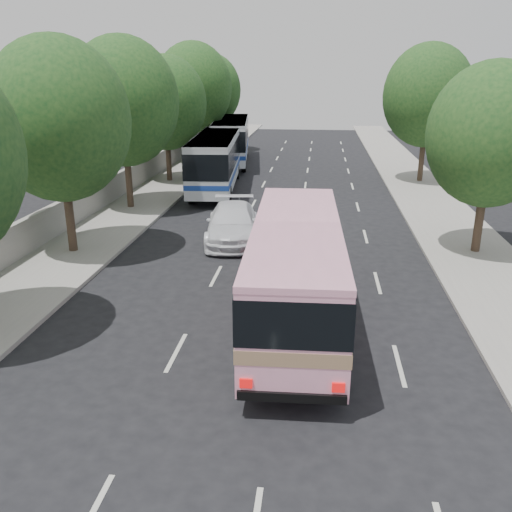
# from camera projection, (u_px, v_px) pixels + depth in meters

# --- Properties ---
(ground) EXTENTS (120.00, 120.00, 0.00)m
(ground) POSITION_uv_depth(u_px,v_px,m) (252.00, 324.00, 16.79)
(ground) COLOR black
(ground) RESTS_ON ground
(sidewalk_left) EXTENTS (4.00, 90.00, 0.15)m
(sidewalk_left) POSITION_uv_depth(u_px,v_px,m) (163.00, 187.00, 36.50)
(sidewalk_left) COLOR #9E998E
(sidewalk_left) RESTS_ON ground
(sidewalk_right) EXTENTS (4.00, 90.00, 0.12)m
(sidewalk_right) POSITION_uv_depth(u_px,v_px,m) (422.00, 193.00, 34.65)
(sidewalk_right) COLOR #9E998E
(sidewalk_right) RESTS_ON ground
(low_wall) EXTENTS (0.30, 90.00, 1.50)m
(low_wall) POSITION_uv_depth(u_px,v_px,m) (137.00, 174.00, 36.43)
(low_wall) COLOR #9E998E
(low_wall) RESTS_ON sidewalk_left
(tree_left_b) EXTENTS (5.70, 5.70, 8.88)m
(tree_left_b) POSITION_uv_depth(u_px,v_px,m) (59.00, 115.00, 21.42)
(tree_left_b) COLOR #38281E
(tree_left_b) RESTS_ON ground
(tree_left_c) EXTENTS (6.00, 6.00, 9.35)m
(tree_left_c) POSITION_uv_depth(u_px,v_px,m) (124.00, 97.00, 28.86)
(tree_left_c) COLOR #38281E
(tree_left_c) RESTS_ON ground
(tree_left_d) EXTENTS (5.52, 5.52, 8.60)m
(tree_left_d) POSITION_uv_depth(u_px,v_px,m) (166.00, 100.00, 36.53)
(tree_left_d) COLOR #38281E
(tree_left_d) RESTS_ON ground
(tree_left_e) EXTENTS (6.30, 6.30, 9.82)m
(tree_left_e) POSITION_uv_depth(u_px,v_px,m) (194.00, 85.00, 43.78)
(tree_left_e) COLOR #38281E
(tree_left_e) RESTS_ON ground
(tree_left_f) EXTENTS (5.88, 5.88, 9.16)m
(tree_left_f) POSITION_uv_depth(u_px,v_px,m) (211.00, 87.00, 51.46)
(tree_left_f) COLOR #38281E
(tree_left_f) RESTS_ON ground
(tree_right_near) EXTENTS (5.10, 5.10, 7.95)m
(tree_right_near) POSITION_uv_depth(u_px,v_px,m) (494.00, 130.00, 21.62)
(tree_right_near) COLOR #38281E
(tree_right_near) RESTS_ON ground
(tree_right_far) EXTENTS (6.00, 6.00, 9.35)m
(tree_right_far) POSITION_uv_depth(u_px,v_px,m) (429.00, 92.00, 36.33)
(tree_right_far) COLOR #38281E
(tree_right_far) RESTS_ON ground
(pink_bus) EXTENTS (2.89, 10.17, 3.22)m
(pink_bus) POSITION_uv_depth(u_px,v_px,m) (296.00, 263.00, 16.21)
(pink_bus) COLOR #FFA4C2
(pink_bus) RESTS_ON ground
(pink_taxi) EXTENTS (1.91, 4.09, 1.36)m
(pink_taxi) POSITION_uv_depth(u_px,v_px,m) (294.00, 248.00, 21.81)
(pink_taxi) COLOR #D01244
(pink_taxi) RESTS_ON ground
(white_pickup) EXTENTS (2.89, 5.81, 1.62)m
(white_pickup) POSITION_uv_depth(u_px,v_px,m) (232.00, 223.00, 24.95)
(white_pickup) COLOR white
(white_pickup) RESTS_ON ground
(tour_coach_front) EXTENTS (3.56, 12.00, 3.54)m
(tour_coach_front) POSITION_uv_depth(u_px,v_px,m) (216.00, 157.00, 35.35)
(tour_coach_front) COLOR silver
(tour_coach_front) RESTS_ON ground
(tour_coach_rear) EXTENTS (4.01, 12.49, 3.67)m
(tour_coach_rear) POSITION_uv_depth(u_px,v_px,m) (231.00, 137.00, 45.63)
(tour_coach_rear) COLOR silver
(tour_coach_rear) RESTS_ON ground
(taxi_roof_sign) EXTENTS (0.56, 0.22, 0.18)m
(taxi_roof_sign) POSITION_uv_depth(u_px,v_px,m) (294.00, 230.00, 21.56)
(taxi_roof_sign) COLOR silver
(taxi_roof_sign) RESTS_ON pink_taxi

